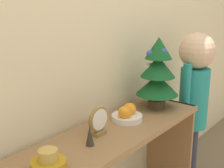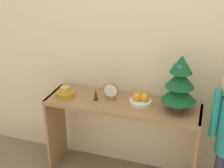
# 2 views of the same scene
# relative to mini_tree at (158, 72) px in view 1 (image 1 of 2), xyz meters

# --- Properties ---
(back_wall) EXTENTS (7.00, 0.05, 2.50)m
(back_wall) POSITION_rel_mini_tree_xyz_m (-0.41, 0.21, 0.35)
(back_wall) COLOR beige
(back_wall) RESTS_ON ground_plane
(console_table) EXTENTS (1.18, 0.35, 0.69)m
(console_table) POSITION_rel_mini_tree_xyz_m (-0.41, -0.01, -0.37)
(console_table) COLOR olive
(console_table) RESTS_ON ground_plane
(mini_tree) EXTENTS (0.25, 0.25, 0.42)m
(mini_tree) POSITION_rel_mini_tree_xyz_m (0.00, 0.00, 0.00)
(mini_tree) COLOR #4C3828
(mini_tree) RESTS_ON console_table
(fruit_bowl) EXTENTS (0.17, 0.17, 0.09)m
(fruit_bowl) POSITION_rel_mini_tree_xyz_m (-0.28, 0.02, -0.18)
(fruit_bowl) COLOR silver
(fruit_bowl) RESTS_ON console_table
(singing_bowl) EXTENTS (0.14, 0.14, 0.08)m
(singing_bowl) POSITION_rel_mini_tree_xyz_m (-0.87, -0.04, -0.18)
(singing_bowl) COLOR #B78419
(singing_bowl) RESTS_ON console_table
(desk_clock) EXTENTS (0.12, 0.04, 0.14)m
(desk_clock) POSITION_rel_mini_tree_xyz_m (-0.51, 0.01, -0.15)
(desk_clock) COLOR olive
(desk_clock) RESTS_ON console_table
(figurine) EXTENTS (0.04, 0.04, 0.10)m
(figurine) POSITION_rel_mini_tree_xyz_m (-0.62, -0.03, -0.17)
(figurine) COLOR #382D23
(figurine) RESTS_ON console_table
(child_figure) EXTENTS (0.31, 0.24, 1.11)m
(child_figure) POSITION_rel_mini_tree_xyz_m (0.39, -0.07, -0.17)
(child_figure) COLOR #38384C
(child_figure) RESTS_ON ground_plane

